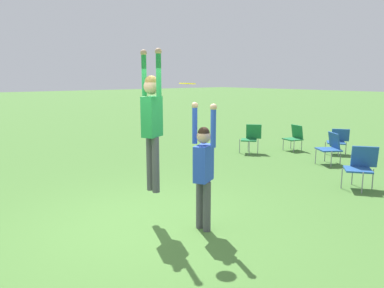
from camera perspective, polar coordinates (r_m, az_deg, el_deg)
ground_plane at (r=6.24m, az=-6.62°, el=-12.21°), size 120.00×120.00×0.00m
person_jumping at (r=6.01m, az=-6.12°, el=4.14°), size 0.51×0.41×2.29m
person_defending at (r=5.73m, az=1.77°, el=-3.19°), size 0.52×0.42×1.99m
frisbee at (r=5.64m, az=-0.71°, el=9.19°), size 0.25×0.25×0.03m
camping_chair_0 at (r=11.93m, az=9.00°, el=1.15°), size 0.67×0.75×0.90m
camping_chair_1 at (r=12.49m, az=21.33°, el=0.61°), size 0.72×0.79×0.78m
camping_chair_2 at (r=11.00m, az=20.40°, el=-0.28°), size 0.77×0.84×0.85m
camping_chair_3 at (r=12.69m, az=15.37°, el=1.18°), size 0.60×0.64×0.82m
camping_chair_4 at (r=8.81m, az=24.33°, el=-2.83°), size 0.75×0.83×0.91m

